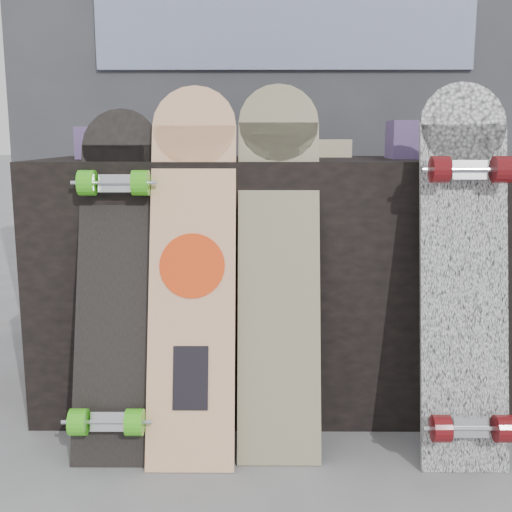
{
  "coord_description": "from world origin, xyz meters",
  "views": [
    {
      "loc": [
        -0.1,
        -1.59,
        0.87
      ],
      "look_at": [
        -0.12,
        0.2,
        0.54
      ],
      "focal_mm": 45.0,
      "sensor_mm": 36.0,
      "label": 1
    }
  ],
  "objects_px": {
    "longboard_geisha": "(193,261)",
    "vendor_table": "(291,279)",
    "longboard_celtic": "(279,257)",
    "skateboard_dark": "(115,276)",
    "longboard_cascadia": "(465,271)"
  },
  "relations": [
    {
      "from": "longboard_geisha",
      "to": "vendor_table",
      "type": "bearing_deg",
      "value": 51.98
    },
    {
      "from": "longboard_celtic",
      "to": "skateboard_dark",
      "type": "xyz_separation_m",
      "value": [
        -0.45,
        -0.02,
        -0.05
      ]
    },
    {
      "from": "skateboard_dark",
      "to": "vendor_table",
      "type": "bearing_deg",
      "value": 36.05
    },
    {
      "from": "vendor_table",
      "to": "longboard_celtic",
      "type": "xyz_separation_m",
      "value": [
        -0.05,
        -0.34,
        0.14
      ]
    },
    {
      "from": "longboard_celtic",
      "to": "longboard_geisha",
      "type": "bearing_deg",
      "value": -173.76
    },
    {
      "from": "vendor_table",
      "to": "skateboard_dark",
      "type": "relative_size",
      "value": 1.68
    },
    {
      "from": "vendor_table",
      "to": "longboard_cascadia",
      "type": "xyz_separation_m",
      "value": [
        0.44,
        -0.44,
        0.12
      ]
    },
    {
      "from": "longboard_geisha",
      "to": "longboard_cascadia",
      "type": "relative_size",
      "value": 1.0
    },
    {
      "from": "vendor_table",
      "to": "longboard_geisha",
      "type": "height_order",
      "value": "longboard_geisha"
    },
    {
      "from": "vendor_table",
      "to": "longboard_celtic",
      "type": "distance_m",
      "value": 0.38
    },
    {
      "from": "longboard_celtic",
      "to": "skateboard_dark",
      "type": "height_order",
      "value": "longboard_celtic"
    },
    {
      "from": "longboard_celtic",
      "to": "skateboard_dark",
      "type": "distance_m",
      "value": 0.46
    },
    {
      "from": "longboard_geisha",
      "to": "longboard_celtic",
      "type": "relative_size",
      "value": 0.99
    },
    {
      "from": "longboard_celtic",
      "to": "longboard_cascadia",
      "type": "xyz_separation_m",
      "value": [
        0.49,
        -0.09,
        -0.02
      ]
    },
    {
      "from": "vendor_table",
      "to": "longboard_cascadia",
      "type": "relative_size",
      "value": 1.58
    }
  ]
}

